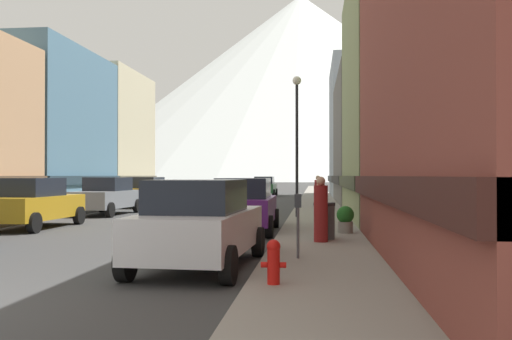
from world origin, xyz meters
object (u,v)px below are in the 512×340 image
object	(u,v)px
car_right_1	(245,205)
fire_hydrant_near	(274,260)
car_left_2	(107,196)
car_right_0	(200,223)
potted_plant_2	(11,205)
pedestrian_1	(321,212)
pedestrian_0	(321,214)
car_driving_0	(265,186)
parking_meter_near	(298,217)
pedestrian_2	(318,193)
potted_plant_1	(345,219)
trash_bin_right	(324,221)
car_left_3	(147,192)
car_left_1	(33,203)

from	to	relation	value
car_right_1	fire_hydrant_near	distance (m)	9.32
car_left_2	car_right_0	world-z (taller)	same
car_right_0	fire_hydrant_near	distance (m)	2.79
potted_plant_2	pedestrian_1	xyz separation A→B (m)	(13.25, -8.17, 0.35)
fire_hydrant_near	pedestrian_0	xyz separation A→B (m)	(0.80, 5.77, 0.34)
car_right_1	pedestrian_0	distance (m)	4.18
car_driving_0	potted_plant_2	world-z (taller)	car_driving_0
car_left_2	fire_hydrant_near	bearing A→B (deg)	-60.79
parking_meter_near	pedestrian_2	size ratio (longest dim) A/B	0.77
potted_plant_1	parking_meter_near	bearing A→B (deg)	-103.61
car_right_0	trash_bin_right	distance (m)	4.82
car_right_0	car_right_1	distance (m)	6.95
car_left_2	parking_meter_near	bearing A→B (deg)	-55.33
trash_bin_right	pedestrian_0	bearing A→B (deg)	-100.76
car_right_1	car_driving_0	xyz separation A→B (m)	(-2.20, 30.98, 0.00)
car_driving_0	car_right_1	bearing A→B (deg)	-85.94
car_left_3	car_driving_0	size ratio (longest dim) A/B	1.00
car_left_2	pedestrian_0	size ratio (longest dim) A/B	2.85
car_left_3	parking_meter_near	world-z (taller)	car_left_3
fire_hydrant_near	potted_plant_2	size ratio (longest dim) A/B	0.88
pedestrian_1	potted_plant_1	bearing A→B (deg)	71.66
fire_hydrant_near	pedestrian_2	bearing A→B (deg)	87.80
car_left_3	trash_bin_right	xyz separation A→B (m)	(10.15, -16.59, -0.26)
car_driving_0	pedestrian_0	size ratio (longest dim) A/B	2.81
car_left_2	trash_bin_right	size ratio (longest dim) A/B	4.56
trash_bin_right	potted_plant_2	world-z (taller)	trash_bin_right
pedestrian_2	potted_plant_2	bearing A→B (deg)	-152.12
car_right_0	parking_meter_near	world-z (taller)	car_right_0
car_left_3	pedestrian_0	distance (m)	19.85
pedestrian_0	pedestrian_2	distance (m)	15.04
potted_plant_2	car_left_2	bearing A→B (deg)	40.54
car_right_1	car_driving_0	distance (m)	31.06
potted_plant_1	car_driving_0	bearing A→B (deg)	99.51
car_right_1	pedestrian_2	world-z (taller)	pedestrian_2
car_left_1	pedestrian_2	world-z (taller)	pedestrian_2
parking_meter_near	trash_bin_right	size ratio (longest dim) A/B	1.36
car_right_1	car_driving_0	size ratio (longest dim) A/B	1.01
car_driving_0	trash_bin_right	size ratio (longest dim) A/B	4.49
parking_meter_near	pedestrian_2	world-z (taller)	pedestrian_2
car_left_1	parking_meter_near	size ratio (longest dim) A/B	3.32
parking_meter_near	trash_bin_right	distance (m)	3.63
car_right_1	pedestrian_0	world-z (taller)	car_right_1
car_left_2	car_driving_0	bearing A→B (deg)	77.12
car_left_2	car_right_0	size ratio (longest dim) A/B	1.00
car_right_1	fire_hydrant_near	world-z (taller)	car_right_1
car_left_1	potted_plant_2	distance (m)	5.20
car_driving_0	parking_meter_near	distance (m)	37.64
car_left_3	parking_meter_near	bearing A→B (deg)	-64.64
car_right_0	trash_bin_right	world-z (taller)	car_right_0
car_left_3	pedestrian_1	bearing A→B (deg)	-59.78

